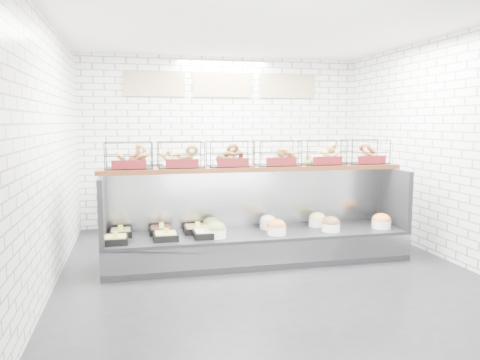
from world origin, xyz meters
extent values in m
plane|color=black|center=(0.00, 0.00, 0.00)|extent=(5.50, 5.50, 0.00)
cube|color=white|center=(0.00, 2.75, 1.50)|extent=(5.00, 0.02, 3.00)
cube|color=white|center=(-2.50, 0.00, 1.50)|extent=(0.02, 5.50, 3.00)
cube|color=white|center=(2.50, 0.00, 1.50)|extent=(0.02, 5.50, 3.00)
cube|color=white|center=(0.00, 0.00, 3.00)|extent=(5.00, 5.50, 0.02)
cube|color=#C5AD88|center=(-1.20, 2.72, 2.50)|extent=(1.05, 0.03, 0.42)
cube|color=#C5AD88|center=(0.00, 2.72, 2.50)|extent=(1.05, 0.03, 0.42)
cube|color=#C5AD88|center=(1.20, 2.72, 2.50)|extent=(1.05, 0.03, 0.42)
cube|color=black|center=(0.00, 0.30, 0.20)|extent=(4.00, 0.90, 0.40)
cube|color=#93969B|center=(0.00, -0.14, 0.22)|extent=(4.00, 0.03, 0.28)
cube|color=#93969B|center=(0.00, 0.71, 0.80)|extent=(4.00, 0.08, 0.80)
cube|color=black|center=(-1.97, 0.30, 0.80)|extent=(0.06, 0.90, 0.80)
cube|color=black|center=(1.97, 0.30, 0.80)|extent=(0.06, 0.90, 0.80)
cube|color=black|center=(-1.82, 0.09, 0.44)|extent=(0.29, 0.29, 0.08)
cube|color=#C6BD65|center=(-1.82, 0.09, 0.48)|extent=(0.24, 0.24, 0.04)
cube|color=#EFF053|center=(-1.82, -0.01, 0.53)|extent=(0.06, 0.01, 0.08)
cube|color=black|center=(-1.77, 0.45, 0.44)|extent=(0.28, 0.28, 0.08)
cube|color=tan|center=(-1.77, 0.45, 0.48)|extent=(0.24, 0.24, 0.04)
cube|color=#EFF053|center=(-1.77, 0.36, 0.53)|extent=(0.06, 0.01, 0.08)
cube|color=black|center=(-1.22, 0.14, 0.44)|extent=(0.30, 0.30, 0.08)
cube|color=#D3CA6B|center=(-1.22, 0.14, 0.48)|extent=(0.26, 0.26, 0.04)
cube|color=#EFF053|center=(-1.22, 0.03, 0.53)|extent=(0.06, 0.01, 0.08)
cube|color=black|center=(-1.26, 0.49, 0.44)|extent=(0.30, 0.30, 0.08)
cube|color=brown|center=(-1.26, 0.49, 0.48)|extent=(0.26, 0.26, 0.04)
cube|color=#EFF053|center=(-1.26, 0.38, 0.53)|extent=(0.06, 0.01, 0.08)
cube|color=black|center=(-0.73, 0.14, 0.44)|extent=(0.29, 0.29, 0.08)
cube|color=silver|center=(-0.73, 0.14, 0.48)|extent=(0.25, 0.25, 0.04)
cube|color=#EFF053|center=(-0.73, 0.04, 0.53)|extent=(0.06, 0.01, 0.08)
cube|color=black|center=(-0.80, 0.44, 0.44)|extent=(0.33, 0.33, 0.08)
cube|color=tan|center=(-0.80, 0.44, 0.48)|extent=(0.28, 0.28, 0.04)
cube|color=#EFF053|center=(-0.80, 0.32, 0.53)|extent=(0.06, 0.01, 0.08)
cylinder|color=white|center=(-0.60, 0.12, 0.46)|extent=(0.27, 0.27, 0.11)
ellipsoid|color=olive|center=(-0.60, 0.12, 0.52)|extent=(0.26, 0.26, 0.18)
cylinder|color=white|center=(-0.60, 0.47, 0.46)|extent=(0.22, 0.22, 0.11)
ellipsoid|color=olive|center=(-0.60, 0.47, 0.52)|extent=(0.22, 0.22, 0.15)
cylinder|color=white|center=(0.20, 0.10, 0.46)|extent=(0.25, 0.25, 0.11)
ellipsoid|color=#BE6E28|center=(0.20, 0.10, 0.52)|extent=(0.25, 0.25, 0.17)
cylinder|color=white|center=(0.19, 0.46, 0.46)|extent=(0.22, 0.22, 0.11)
ellipsoid|color=white|center=(0.19, 0.46, 0.52)|extent=(0.22, 0.22, 0.15)
cylinder|color=white|center=(0.96, 0.12, 0.46)|extent=(0.25, 0.25, 0.11)
ellipsoid|color=brown|center=(0.96, 0.12, 0.52)|extent=(0.24, 0.24, 0.17)
cylinder|color=white|center=(0.90, 0.44, 0.46)|extent=(0.24, 0.24, 0.11)
ellipsoid|color=#D6CD6D|center=(0.90, 0.44, 0.52)|extent=(0.23, 0.23, 0.16)
cylinder|color=white|center=(1.72, 0.14, 0.46)|extent=(0.26, 0.26, 0.11)
ellipsoid|color=orange|center=(1.72, 0.14, 0.52)|extent=(0.26, 0.26, 0.18)
cube|color=#45200E|center=(0.00, 0.52, 1.23)|extent=(4.10, 0.50, 0.06)
cube|color=black|center=(-1.64, 0.52, 1.43)|extent=(0.60, 0.38, 0.34)
cube|color=#540F12|center=(-1.64, 0.32, 1.33)|extent=(0.42, 0.02, 0.11)
cube|color=black|center=(-0.99, 0.52, 1.43)|extent=(0.60, 0.38, 0.34)
cube|color=#540F12|center=(-0.99, 0.32, 1.33)|extent=(0.42, 0.02, 0.11)
cube|color=black|center=(-0.33, 0.52, 1.43)|extent=(0.60, 0.38, 0.34)
cube|color=#540F12|center=(-0.33, 0.32, 1.33)|extent=(0.42, 0.02, 0.11)
cube|color=black|center=(0.33, 0.52, 1.43)|extent=(0.60, 0.38, 0.34)
cube|color=#540F12|center=(0.33, 0.32, 1.33)|extent=(0.42, 0.02, 0.11)
cube|color=black|center=(0.99, 0.52, 1.43)|extent=(0.60, 0.38, 0.34)
cube|color=#540F12|center=(0.99, 0.32, 1.33)|extent=(0.42, 0.02, 0.11)
cube|color=black|center=(1.64, 0.52, 1.43)|extent=(0.60, 0.38, 0.34)
cube|color=#540F12|center=(1.64, 0.32, 1.33)|extent=(0.42, 0.02, 0.11)
cube|color=#93969B|center=(0.00, 2.43, 0.45)|extent=(4.00, 0.60, 0.90)
cube|color=black|center=(-1.30, 2.38, 1.02)|extent=(0.40, 0.30, 0.24)
cube|color=silver|center=(-0.28, 2.43, 0.99)|extent=(0.35, 0.28, 0.18)
cylinder|color=orange|center=(0.58, 2.49, 1.01)|extent=(0.09, 0.09, 0.22)
cube|color=black|center=(1.08, 2.42, 1.05)|extent=(0.30, 0.30, 0.30)
camera|label=1|loc=(-1.59, -5.58, 1.85)|focal=35.00mm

